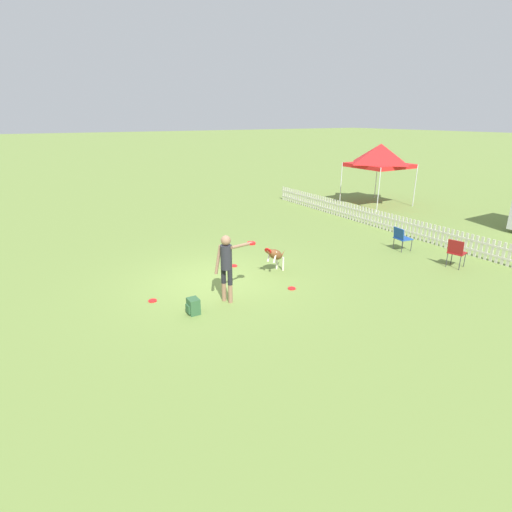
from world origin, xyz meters
TOP-DOWN VIEW (x-y plane):
  - ground_plane at (0.00, 0.00)m, footprint 240.00×240.00m
  - handler_person at (1.23, -0.30)m, footprint 0.40×1.12m
  - leaping_dog at (0.21, 1.78)m, footprint 0.60×1.03m
  - frisbee_near_handler at (-0.89, 0.98)m, footprint 0.21×0.21m
  - frisbee_near_dog at (1.44, 1.52)m, footprint 0.21×0.21m
  - frisbee_midfield at (0.26, -1.93)m, footprint 0.21×0.21m
  - backpack_on_grass at (1.42, -1.31)m, footprint 0.29×0.29m
  - picket_fence at (0.00, 8.25)m, footprint 17.75×0.04m
  - folding_chair_blue_left at (0.68, 6.66)m, footprint 0.55×0.57m
  - folding_chair_center at (2.67, 6.73)m, footprint 0.55×0.57m
  - canopy_tent_main at (-5.23, 11.72)m, footprint 2.67×2.67m

SIDE VIEW (x-z plane):
  - ground_plane at x=0.00m, z-range 0.00..0.00m
  - frisbee_near_handler at x=-0.89m, z-range 0.00..0.02m
  - frisbee_near_dog at x=1.44m, z-range 0.00..0.02m
  - frisbee_midfield at x=0.26m, z-range 0.00..0.02m
  - backpack_on_grass at x=1.42m, z-range 0.00..0.38m
  - picket_fence at x=0.00m, z-range 0.00..0.73m
  - folding_chair_blue_left at x=0.68m, z-range 0.08..0.89m
  - folding_chair_center at x=2.67m, z-range 0.09..0.99m
  - leaping_dog at x=0.21m, z-range 0.12..1.01m
  - handler_person at x=1.23m, z-range 0.22..1.94m
  - canopy_tent_main at x=-5.23m, z-range 0.96..4.06m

